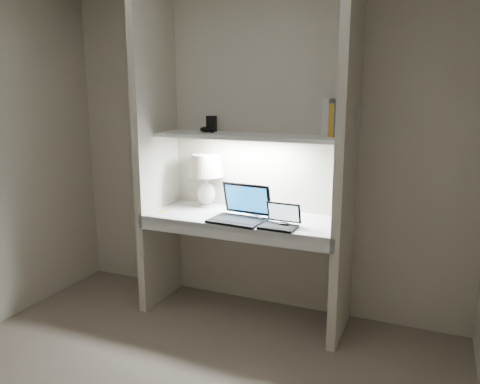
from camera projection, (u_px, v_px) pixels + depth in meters
The scene contains 17 objects.
back_wall at pixel (257, 147), 3.57m from camera, with size 3.20×0.01×2.50m, color beige.
alcove_panel_left at pixel (156, 147), 3.60m from camera, with size 0.06×0.55×2.50m, color beige.
alcove_panel_right at pixel (347, 157), 3.05m from camera, with size 0.06×0.55×2.50m, color beige.
desk at pixel (243, 219), 3.43m from camera, with size 1.40×0.55×0.04m, color white.
desk_apron at pixel (229, 233), 3.20m from camera, with size 1.46×0.03×0.10m, color silver.
shelf at pixel (249, 136), 3.39m from camera, with size 1.40×0.36×0.03m, color silver.
strip_light at pixel (249, 139), 3.39m from camera, with size 0.60×0.04×0.01m, color white.
table_lamp at pixel (206, 172), 3.66m from camera, with size 0.29×0.29×0.42m.
laptop_main at pixel (241, 212), 3.33m from camera, with size 0.40×0.35×0.25m.
laptop_netbook at pixel (280, 222), 3.15m from camera, with size 0.25×0.22×0.16m.
speaker at pixel (257, 205), 3.47m from camera, with size 0.10×0.07×0.14m, color silver.
mouse at pixel (284, 225), 3.15m from camera, with size 0.10×0.06×0.04m, color black.
cable_coil at pixel (293, 216), 3.41m from camera, with size 0.10×0.10×0.01m, color black.
sticky_note at pixel (162, 211), 3.58m from camera, with size 0.07×0.07×0.00m, color gold.
book_row at pixel (341, 119), 3.20m from camera, with size 0.24×0.17×0.26m.
shelf_box at pixel (211, 124), 3.59m from camera, with size 0.07×0.05×0.12m, color black.
shelf_gadget at pixel (205, 130), 3.51m from camera, with size 0.10×0.07×0.04m, color black.
Camera 1 is at (1.27, -1.83, 1.67)m, focal length 35.00 mm.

